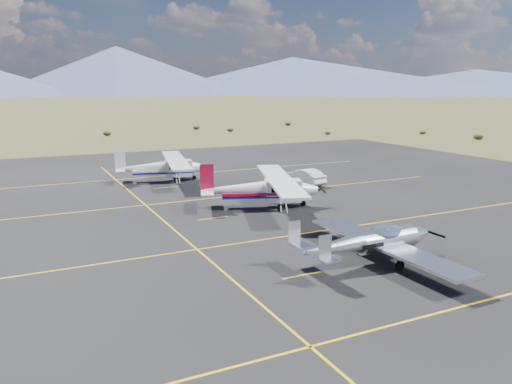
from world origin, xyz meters
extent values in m
plane|color=#383D1C|center=(0.00, 0.00, 0.00)|extent=(1600.00, 1600.00, 0.00)
cube|color=black|center=(0.00, 7.00, 0.00)|extent=(72.00, 72.00, 0.02)
cube|color=silver|center=(1.60, -3.56, 0.84)|extent=(1.79, 10.18, 0.14)
ellipsoid|color=#99BFD8|center=(1.60, -3.56, 1.39)|extent=(1.87, 1.09, 0.93)
cube|color=silver|center=(-2.57, -3.63, 1.16)|extent=(0.84, 3.40, 0.07)
cube|color=silver|center=(-2.72, -4.87, 1.67)|extent=(0.62, 0.08, 1.13)
cube|color=silver|center=(-2.76, -2.39, 1.67)|extent=(0.62, 0.08, 1.13)
cylinder|color=black|center=(3.41, -3.54, 0.20)|extent=(0.39, 0.11, 0.38)
cylinder|color=black|center=(1.40, -4.92, 0.24)|extent=(0.45, 0.13, 0.45)
cylinder|color=black|center=(1.36, -2.21, 0.24)|extent=(0.45, 0.13, 0.45)
cube|color=white|center=(2.52, 8.20, 1.18)|extent=(2.75, 2.03, 1.51)
cube|color=white|center=(2.31, 8.28, 1.97)|extent=(5.74, 12.18, 0.16)
cube|color=black|center=(2.52, 8.20, 1.50)|extent=(2.13, 1.85, 0.62)
cube|color=#A80E2D|center=(1.15, 8.69, 1.07)|extent=(5.71, 3.09, 0.20)
cube|color=#A80E2D|center=(-2.43, 9.95, 2.25)|extent=(0.92, 0.39, 1.79)
cube|color=white|center=(-2.43, 9.95, 1.35)|extent=(1.98, 3.65, 0.07)
cylinder|color=black|center=(3.89, 7.72, 0.21)|extent=(0.42, 0.24, 0.40)
cylinder|color=black|center=(1.81, 7.21, 0.26)|extent=(0.51, 0.30, 0.49)
cylinder|color=black|center=(2.60, 9.42, 0.26)|extent=(0.51, 0.30, 0.49)
cube|color=silver|center=(-0.98, 21.11, 1.13)|extent=(2.54, 1.67, 1.44)
cube|color=silver|center=(-1.19, 21.15, 1.87)|extent=(3.97, 11.79, 0.15)
cube|color=black|center=(-0.98, 21.11, 1.42)|extent=(1.92, 1.58, 0.58)
cube|color=silver|center=(-2.34, 21.39, 1.02)|extent=(5.46, 2.28, 0.19)
cube|color=silver|center=(-5.88, 22.12, 2.14)|extent=(0.90, 0.25, 1.70)
cube|color=silver|center=(-5.88, 22.12, 1.29)|extent=(1.47, 3.49, 0.06)
cylinder|color=black|center=(0.37, 20.83, 0.20)|extent=(0.40, 0.18, 0.38)
cylinder|color=black|center=(-1.52, 20.08, 0.24)|extent=(0.49, 0.23, 0.47)
cylinder|color=black|center=(-1.07, 22.27, 0.24)|extent=(0.49, 0.23, 0.47)
imported|color=silver|center=(8.26, 14.63, 0.69)|extent=(2.06, 4.31, 1.36)
camera|label=1|loc=(-14.10, -21.53, 8.31)|focal=35.00mm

